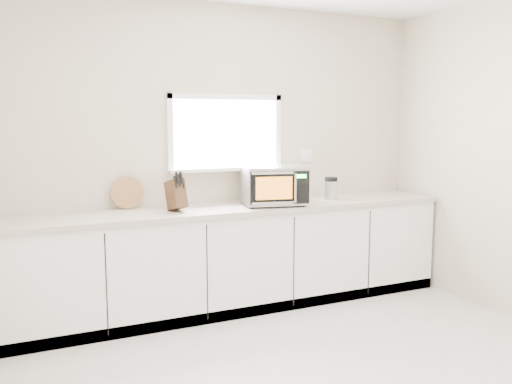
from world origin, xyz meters
TOP-DOWN VIEW (x-y plane):
  - back_wall at (0.00, 2.00)m, footprint 4.00×0.17m
  - cabinets at (0.00, 1.70)m, footprint 3.92×0.60m
  - countertop at (0.00, 1.69)m, footprint 3.92×0.64m
  - microwave at (0.31, 1.61)m, footprint 0.61×0.53m
  - knife_block at (-0.57, 1.66)m, footprint 0.15×0.25m
  - cutting_board at (-0.92, 1.94)m, footprint 0.28×0.07m
  - coffee_grinder at (0.94, 1.67)m, footprint 0.14×0.14m

SIDE VIEW (x-z plane):
  - cabinets at x=0.00m, z-range 0.00..0.88m
  - countertop at x=0.00m, z-range 0.88..0.92m
  - coffee_grinder at x=0.94m, z-range 0.92..1.14m
  - cutting_board at x=-0.92m, z-range 0.92..1.20m
  - knife_block at x=-0.57m, z-range 0.90..1.23m
  - microwave at x=0.31m, z-range 0.93..1.27m
  - back_wall at x=0.00m, z-range 0.01..2.71m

